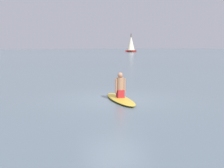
% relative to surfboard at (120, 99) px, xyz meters
% --- Properties ---
extents(ground_plane, '(400.00, 400.00, 0.00)m').
position_rel_surfboard_xyz_m(ground_plane, '(0.02, -0.34, -0.07)').
color(ground_plane, slate).
extents(surfboard, '(1.61, 3.08, 0.14)m').
position_rel_surfboard_xyz_m(surfboard, '(0.00, 0.00, 0.00)').
color(surfboard, gold).
rests_on(surfboard, ground).
extents(person_paddler, '(0.44, 0.40, 1.00)m').
position_rel_surfboard_xyz_m(person_paddler, '(-0.00, 0.00, 0.52)').
color(person_paddler, '#A51E23').
rests_on(person_paddler, surfboard).
extents(sailboat_center_horizon, '(3.75, 3.75, 6.53)m').
position_rel_surfboard_xyz_m(sailboat_center_horizon, '(-57.63, -73.82, 2.98)').
color(sailboat_center_horizon, maroon).
rests_on(sailboat_center_horizon, ground).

